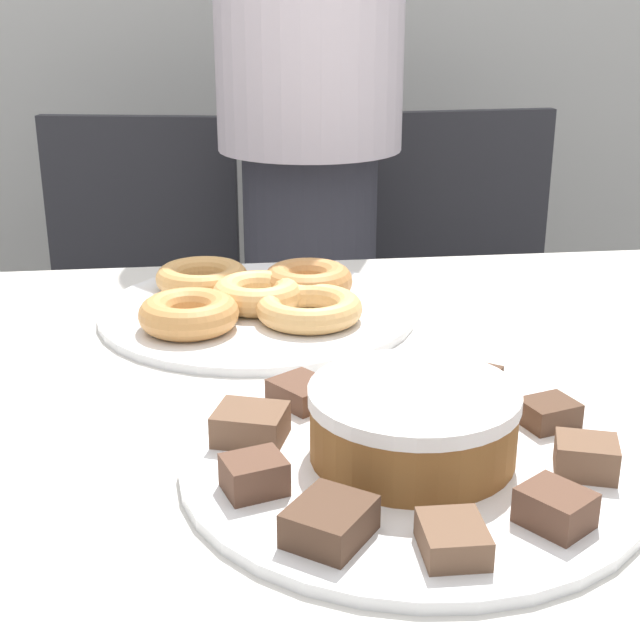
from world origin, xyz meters
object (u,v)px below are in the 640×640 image
(person_standing, at_px, (310,113))
(plate_cake, at_px, (411,461))
(plate_donuts, at_px, (258,311))
(frosted_cake, at_px, (413,422))
(office_chair_right, at_px, (476,344))
(office_chair_left, at_px, (132,361))

(person_standing, bearing_deg, plate_cake, -91.71)
(person_standing, xyz_separation_m, plate_donuts, (-0.13, -0.60, -0.16))
(plate_cake, xyz_separation_m, plate_donuts, (-0.10, 0.38, 0.00))
(frosted_cake, bearing_deg, plate_cake, 0.00)
(person_standing, bearing_deg, plate_donuts, -102.34)
(person_standing, height_order, plate_donuts, person_standing)
(person_standing, height_order, plate_cake, person_standing)
(person_standing, xyz_separation_m, plate_cake, (-0.03, -0.98, -0.16))
(plate_cake, relative_size, plate_donuts, 1.00)
(plate_cake, bearing_deg, office_chair_right, 69.91)
(office_chair_left, xyz_separation_m, plate_cake, (0.32, -1.06, 0.33))
(office_chair_right, bearing_deg, plate_cake, -113.94)
(person_standing, relative_size, office_chair_right, 1.94)
(person_standing, distance_m, office_chair_right, 0.61)
(office_chair_left, bearing_deg, plate_donuts, -60.92)
(plate_donuts, xyz_separation_m, frosted_cake, (0.10, -0.38, 0.03))
(person_standing, xyz_separation_m, frosted_cake, (-0.03, -0.98, -0.12))
(office_chair_left, distance_m, plate_donuts, 0.78)
(plate_cake, distance_m, plate_donuts, 0.40)
(person_standing, distance_m, office_chair_left, 0.61)
(person_standing, relative_size, frosted_cake, 10.13)
(person_standing, relative_size, plate_donuts, 4.54)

